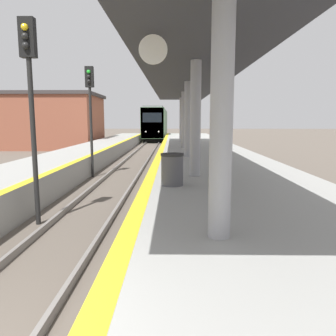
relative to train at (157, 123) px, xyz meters
The scene contains 6 objects.
train is the anchor object (origin of this frame).
signal_near 38.93m from the train, 91.58° to the right, with size 0.36×0.31×4.94m.
signal_mid 32.03m from the train, 92.49° to the right, with size 0.36×0.31×4.94m.
station_canopy 32.11m from the train, 84.68° to the right, with size 3.49×25.95×3.56m.
trash_bin 38.62m from the train, 86.59° to the right, with size 0.59×0.59×0.82m.
station_building 18.57m from the train, 120.10° to the right, with size 9.45×7.08×5.04m.
Camera 1 is at (2.31, -2.24, 2.59)m, focal length 35.00 mm.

